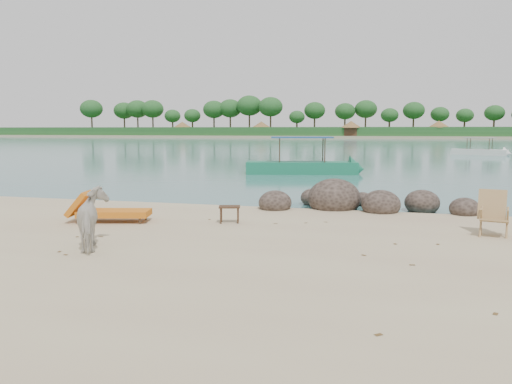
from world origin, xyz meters
The scene contains 11 objects.
water centered at (0.00, 90.00, 0.00)m, with size 400.00×400.00×0.00m, color #336366.
far_shore centered at (0.00, 170.00, 0.00)m, with size 420.00×90.00×1.40m, color tan.
far_scenery centered at (0.03, 136.70, 3.14)m, with size 420.00×18.00×9.50m.
boulders centered at (1.78, 6.40, 0.22)m, with size 6.32×2.80×1.21m.
cow centered at (-2.92, -0.13, 0.61)m, with size 0.65×1.44×1.21m, color beige.
side_table centered at (-1.13, 3.17, 0.22)m, with size 0.54×0.35×0.43m, color #302213, non-canonical shape.
lounge_chair centered at (-4.06, 2.57, 0.34)m, with size 2.26×0.79×0.68m, color orange, non-canonical shape.
deck_chair centered at (5.09, 3.13, 0.51)m, with size 0.65×0.71×1.02m, color tan, non-canonical shape.
boat_near centered at (-1.82, 18.66, 1.67)m, with size 6.86×1.54×3.33m, color #176D4C, non-canonical shape.
boat_mid centered at (11.49, 43.42, 1.37)m, with size 5.62×1.27×2.75m, color silver, non-canonical shape.
dead_leaves centered at (0.39, 0.99, 0.00)m, with size 8.17×7.11×0.00m.
Camera 1 is at (2.68, -8.83, 2.40)m, focal length 35.00 mm.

